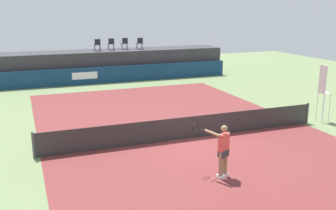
{
  "coord_description": "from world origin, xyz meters",
  "views": [
    {
      "loc": [
        -6.39,
        -14.22,
        5.39
      ],
      "look_at": [
        -0.16,
        2.0,
        1.0
      ],
      "focal_mm": 41.4,
      "sensor_mm": 36.0,
      "label": 1
    }
  ],
  "objects_px": {
    "spectator_chair_center": "(125,43)",
    "net_post_far": "(307,113)",
    "net_post_near": "(33,145)",
    "spectator_chair_left": "(111,43)",
    "tennis_player": "(223,149)",
    "spectator_chair_right": "(140,43)",
    "umpire_chair": "(323,90)",
    "tennis_ball": "(123,128)",
    "spectator_chair_far_left": "(97,44)"
  },
  "relations": [
    {
      "from": "net_post_far",
      "to": "net_post_near",
      "type": "bearing_deg",
      "value": 180.0
    },
    {
      "from": "spectator_chair_left",
      "to": "spectator_chair_right",
      "type": "distance_m",
      "value": 2.25
    },
    {
      "from": "net_post_near",
      "to": "tennis_player",
      "type": "xyz_separation_m",
      "value": [
        5.66,
        -3.91,
        0.46
      ]
    },
    {
      "from": "spectator_chair_center",
      "to": "umpire_chair",
      "type": "xyz_separation_m",
      "value": [
        5.63,
        -15.48,
        -1.11
      ]
    },
    {
      "from": "spectator_chair_right",
      "to": "net_post_far",
      "type": "bearing_deg",
      "value": -76.41
    },
    {
      "from": "net_post_far",
      "to": "spectator_chair_left",
      "type": "bearing_deg",
      "value": 110.99
    },
    {
      "from": "umpire_chair",
      "to": "net_post_far",
      "type": "xyz_separation_m",
      "value": [
        -0.81,
        0.01,
        -1.09
      ]
    },
    {
      "from": "umpire_chair",
      "to": "net_post_far",
      "type": "relative_size",
      "value": 2.76
    },
    {
      "from": "spectator_chair_center",
      "to": "net_post_far",
      "type": "height_order",
      "value": "spectator_chair_center"
    },
    {
      "from": "spectator_chair_left",
      "to": "umpire_chair",
      "type": "bearing_deg",
      "value": -66.45
    },
    {
      "from": "spectator_chair_center",
      "to": "tennis_ball",
      "type": "distance_m",
      "value": 13.97
    },
    {
      "from": "spectator_chair_far_left",
      "to": "spectator_chair_center",
      "type": "distance_m",
      "value": 2.24
    },
    {
      "from": "spectator_chair_center",
      "to": "spectator_chair_right",
      "type": "height_order",
      "value": "same"
    },
    {
      "from": "spectator_chair_left",
      "to": "spectator_chair_right",
      "type": "xyz_separation_m",
      "value": [
        2.24,
        -0.21,
        0.0
      ]
    },
    {
      "from": "spectator_chair_left",
      "to": "spectator_chair_center",
      "type": "relative_size",
      "value": 1.0
    },
    {
      "from": "spectator_chair_center",
      "to": "tennis_ball",
      "type": "bearing_deg",
      "value": -105.37
    },
    {
      "from": "spectator_chair_left",
      "to": "tennis_ball",
      "type": "bearing_deg",
      "value": -100.96
    },
    {
      "from": "net_post_far",
      "to": "spectator_chair_right",
      "type": "bearing_deg",
      "value": 103.59
    },
    {
      "from": "spectator_chair_far_left",
      "to": "net_post_far",
      "type": "xyz_separation_m",
      "value": [
        7.03,
        -15.11,
        -2.19
      ]
    },
    {
      "from": "spectator_chair_left",
      "to": "spectator_chair_right",
      "type": "bearing_deg",
      "value": -5.42
    },
    {
      "from": "spectator_chair_center",
      "to": "umpire_chair",
      "type": "bearing_deg",
      "value": -70.0
    },
    {
      "from": "spectator_chair_far_left",
      "to": "tennis_ball",
      "type": "height_order",
      "value": "spectator_chair_far_left"
    },
    {
      "from": "spectator_chair_far_left",
      "to": "spectator_chair_left",
      "type": "bearing_deg",
      "value": 14.67
    },
    {
      "from": "spectator_chair_far_left",
      "to": "spectator_chair_right",
      "type": "height_order",
      "value": "same"
    },
    {
      "from": "tennis_player",
      "to": "umpire_chair",
      "type": "bearing_deg",
      "value": 27.32
    },
    {
      "from": "spectator_chair_far_left",
      "to": "umpire_chair",
      "type": "xyz_separation_m",
      "value": [
        7.84,
        -15.12,
        -1.11
      ]
    },
    {
      "from": "umpire_chair",
      "to": "spectator_chair_center",
      "type": "bearing_deg",
      "value": 110.0
    },
    {
      "from": "net_post_far",
      "to": "tennis_player",
      "type": "xyz_separation_m",
      "value": [
        -6.74,
        -3.91,
        0.46
      ]
    },
    {
      "from": "net_post_near",
      "to": "tennis_ball",
      "type": "distance_m",
      "value": 4.56
    },
    {
      "from": "spectator_chair_left",
      "to": "tennis_player",
      "type": "xyz_separation_m",
      "value": [
        -0.83,
        -19.32,
        -1.73
      ]
    },
    {
      "from": "spectator_chair_right",
      "to": "umpire_chair",
      "type": "xyz_separation_m",
      "value": [
        4.48,
        -15.21,
        -1.11
      ]
    },
    {
      "from": "tennis_player",
      "to": "tennis_ball",
      "type": "bearing_deg",
      "value": 105.55
    },
    {
      "from": "spectator_chair_right",
      "to": "umpire_chair",
      "type": "relative_size",
      "value": 0.32
    },
    {
      "from": "net_post_near",
      "to": "tennis_ball",
      "type": "xyz_separation_m",
      "value": [
        3.94,
        2.25,
        -0.46
      ]
    },
    {
      "from": "spectator_chair_left",
      "to": "net_post_near",
      "type": "height_order",
      "value": "spectator_chair_left"
    },
    {
      "from": "net_post_near",
      "to": "spectator_chair_left",
      "type": "bearing_deg",
      "value": 67.16
    },
    {
      "from": "spectator_chair_left",
      "to": "tennis_ball",
      "type": "relative_size",
      "value": 13.06
    },
    {
      "from": "net_post_near",
      "to": "tennis_player",
      "type": "relative_size",
      "value": 0.56
    },
    {
      "from": "spectator_chair_center",
      "to": "net_post_far",
      "type": "xyz_separation_m",
      "value": [
        4.82,
        -15.47,
        -2.19
      ]
    },
    {
      "from": "spectator_chair_far_left",
      "to": "tennis_ball",
      "type": "bearing_deg",
      "value": -96.32
    },
    {
      "from": "spectator_chair_left",
      "to": "spectator_chair_center",
      "type": "bearing_deg",
      "value": 3.41
    },
    {
      "from": "net_post_near",
      "to": "net_post_far",
      "type": "xyz_separation_m",
      "value": [
        12.4,
        0.0,
        0.0
      ]
    },
    {
      "from": "net_post_near",
      "to": "tennis_player",
      "type": "distance_m",
      "value": 6.89
    },
    {
      "from": "net_post_near",
      "to": "spectator_chair_far_left",
      "type": "bearing_deg",
      "value": 70.45
    },
    {
      "from": "spectator_chair_far_left",
      "to": "tennis_player",
      "type": "height_order",
      "value": "spectator_chair_far_left"
    },
    {
      "from": "umpire_chair",
      "to": "tennis_ball",
      "type": "xyz_separation_m",
      "value": [
        -9.27,
        2.26,
        -1.55
      ]
    },
    {
      "from": "spectator_chair_left",
      "to": "umpire_chair",
      "type": "distance_m",
      "value": 16.86
    },
    {
      "from": "spectator_chair_center",
      "to": "tennis_ball",
      "type": "relative_size",
      "value": 13.06
    },
    {
      "from": "net_post_near",
      "to": "tennis_ball",
      "type": "relative_size",
      "value": 14.71
    },
    {
      "from": "net_post_far",
      "to": "tennis_ball",
      "type": "height_order",
      "value": "net_post_far"
    }
  ]
}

